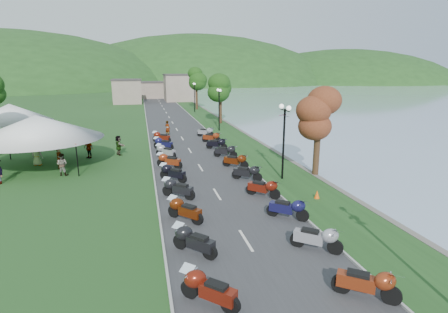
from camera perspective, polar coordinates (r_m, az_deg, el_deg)
road at (r=44.14m, az=-7.73°, el=4.39°), size 7.00×120.00×0.02m
hills_backdrop at (r=203.51m, az=-12.34°, el=11.63°), size 360.00×120.00×76.00m
far_building at (r=88.49m, az=-12.06°, el=10.59°), size 18.00×16.00×5.00m
moto_row_left at (r=18.95m, az=-6.92°, el=-6.90°), size 2.60×38.40×1.10m
moto_row_right at (r=25.02m, az=2.84°, el=-1.62°), size 2.60×31.39×1.10m
vendor_tent_main at (r=29.89m, az=-28.00°, el=2.17°), size 6.31×6.31×4.00m
vendor_tent_side at (r=41.16m, az=-31.34°, el=4.59°), size 5.16×5.16×4.00m
tree_lakeside at (r=25.03m, az=15.11°, el=4.47°), size 2.41×2.41×6.69m
pedestrian_a at (r=29.26m, az=-25.12°, el=-1.77°), size 0.65×0.71×1.58m
pedestrian_b at (r=27.29m, az=-24.77°, el=-2.80°), size 0.87×0.63×1.60m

